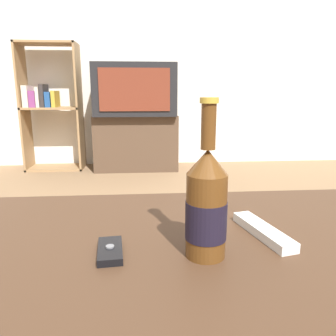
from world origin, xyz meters
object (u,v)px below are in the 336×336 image
object	(u,v)px
bookshelf	(49,105)
remote_control	(263,231)
beer_bottle	(207,206)
cell_phone	(110,251)
television	(135,90)
tv_stand	(136,142)

from	to	relation	value
bookshelf	remote_control	bearing A→B (deg)	-66.87
beer_bottle	cell_phone	distance (m)	0.20
television	bookshelf	xyz separation A→B (m)	(-0.85, 0.06, -0.15)
television	tv_stand	bearing A→B (deg)	90.00
beer_bottle	cell_phone	bearing A→B (deg)	173.41
tv_stand	beer_bottle	xyz separation A→B (m)	(0.18, -2.75, 0.30)
cell_phone	bookshelf	bearing A→B (deg)	101.82
bookshelf	television	bearing A→B (deg)	-4.21
tv_stand	beer_bottle	size ratio (longest dim) A/B	2.83
beer_bottle	remote_control	xyz separation A→B (m)	(0.14, 0.08, -0.09)
television	cell_phone	distance (m)	2.75
bookshelf	remote_control	xyz separation A→B (m)	(1.17, -2.73, -0.16)
tv_stand	cell_phone	distance (m)	2.74
bookshelf	beer_bottle	distance (m)	3.00
television	beer_bottle	distance (m)	2.76
cell_phone	remote_control	distance (m)	0.32
beer_bottle	cell_phone	xyz separation A→B (m)	(-0.18, 0.02, -0.09)
tv_stand	bookshelf	world-z (taller)	bookshelf
television	remote_control	distance (m)	2.71
bookshelf	cell_phone	distance (m)	2.92
tv_stand	television	bearing A→B (deg)	-90.00
cell_phone	remote_control	bearing A→B (deg)	5.30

